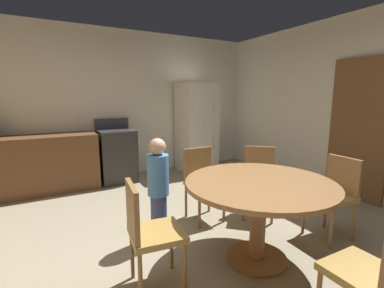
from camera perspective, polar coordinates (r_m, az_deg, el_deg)
name	(u,v)px	position (r m, az deg, el deg)	size (l,w,h in m)	color
ground_plane	(207,255)	(2.80, 3.12, -22.40)	(14.00, 14.00, 0.00)	gray
wall_back	(118,104)	(5.30, -15.29, 8.07)	(5.81, 0.12, 2.70)	silver
wall_right	(358,107)	(4.69, 31.58, 6.72)	(0.12, 5.65, 2.70)	silver
kitchen_counter	(25,166)	(4.87, -31.75, -3.95)	(2.09, 0.60, 0.90)	brown
oven_range	(117,155)	(4.98, -15.58, -2.30)	(0.60, 0.60, 1.10)	#2D2B28
refrigerator	(197,127)	(5.45, 0.96, 3.51)	(0.68, 0.68, 1.76)	silver
door_panelled	(358,130)	(4.58, 31.63, 2.52)	(0.05, 0.84, 2.04)	brown
dining_table	(259,197)	(2.54, 13.98, -10.82)	(1.33, 1.33, 0.76)	olive
chair_northeast	(259,177)	(3.53, 13.92, -6.71)	(0.57, 0.57, 0.87)	olive
chair_east	(335,192)	(3.28, 27.92, -8.93)	(0.42, 0.42, 0.87)	olive
chair_west	(148,229)	(2.19, -9.25, -17.31)	(0.44, 0.44, 0.87)	olive
chair_south	(378,272)	(2.03, 34.59, -21.43)	(0.41, 0.41, 0.87)	olive
chair_north	(202,179)	(3.35, 2.12, -7.36)	(0.41, 0.41, 0.87)	olive
person_child	(158,187)	(2.83, -7.13, -9.05)	(0.31, 0.31, 1.09)	#3D4C84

